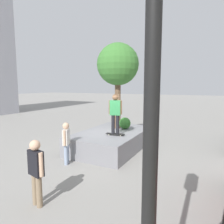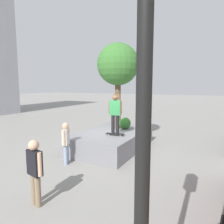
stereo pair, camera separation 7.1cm
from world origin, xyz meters
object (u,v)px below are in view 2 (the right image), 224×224
skateboarder (115,111)px  traffic_light_corner (146,56)px  skateboard (115,134)px  bystander_watching (35,168)px  pedestrian_crossing (66,140)px  plaza_tree (118,65)px  planter_ledge (112,140)px

skateboarder → traffic_light_corner: 7.04m
skateboard → bystander_watching: (4.27, -0.00, 0.08)m
bystander_watching → skateboard: bearing=180.0°
skateboarder → traffic_light_corner: bearing=28.5°
skateboarder → pedestrian_crossing: size_ratio=1.07×
plaza_tree → traffic_light_corner: 8.44m
bystander_watching → pedestrian_crossing: 2.67m
skateboard → skateboarder: 0.98m
plaza_tree → skateboard: bearing=21.7°
planter_ledge → pedestrian_crossing: 2.58m
skateboarder → traffic_light_corner: traffic_light_corner is taller
plaza_tree → skateboarder: 2.51m
plaza_tree → skateboard: size_ratio=4.99×
planter_ledge → plaza_tree: size_ratio=1.02×
planter_ledge → plaza_tree: 3.55m
skateboarder → traffic_light_corner: (6.09, 3.30, 1.26)m
plaza_tree → skateboarder: size_ratio=2.45×
plaza_tree → pedestrian_crossing: size_ratio=2.62×
skateboarder → bystander_watching: (4.27, -0.00, -0.90)m
bystander_watching → planter_ledge: bearing=-174.5°
planter_ledge → skateboarder: (0.61, 0.47, 1.44)m
skateboard → pedestrian_crossing: size_ratio=0.53×
planter_ledge → skateboard: bearing=37.5°
skateboarder → planter_ledge: bearing=-142.5°
skateboard → pedestrian_crossing: pedestrian_crossing is taller
skateboarder → pedestrian_crossing: skateboarder is taller
planter_ledge → pedestrian_crossing: bearing=-14.6°
planter_ledge → skateboard: 0.90m
plaza_tree → skateboard: plaza_tree is taller
traffic_light_corner → bystander_watching: 4.35m
traffic_light_corner → bystander_watching: traffic_light_corner is taller
skateboarder → bystander_watching: 4.37m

